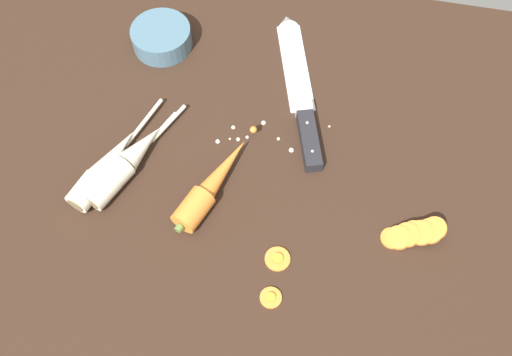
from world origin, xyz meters
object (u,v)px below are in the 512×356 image
(whole_carrot, at_px, (212,185))
(parsnip_mid_left, at_px, (120,171))
(carrot_slice_stray_near, at_px, (278,259))
(carrot_slice_stray_mid, at_px, (271,297))
(prep_bowl, at_px, (161,37))
(parsnip_front, at_px, (133,157))
(chefs_knife, at_px, (299,84))
(parsnip_mid_right, at_px, (105,168))
(carrot_slice_stack, at_px, (414,234))

(whole_carrot, height_order, parsnip_mid_left, whole_carrot)
(carrot_slice_stray_near, xyz_separation_m, carrot_slice_stray_mid, (0.00, -0.06, -0.00))
(carrot_slice_stray_mid, bearing_deg, carrot_slice_stray_near, 91.07)
(whole_carrot, distance_m, parsnip_mid_left, 0.15)
(carrot_slice_stray_mid, bearing_deg, prep_bowl, 123.63)
(parsnip_mid_left, distance_m, prep_bowl, 0.29)
(parsnip_front, height_order, parsnip_mid_left, same)
(parsnip_mid_left, relative_size, carrot_slice_stray_mid, 6.31)
(chefs_knife, height_order, parsnip_front, parsnip_front)
(parsnip_front, distance_m, carrot_slice_stray_mid, 0.32)
(parsnip_mid_right, distance_m, carrot_slice_stack, 0.50)
(carrot_slice_stack, xyz_separation_m, carrot_slice_stray_mid, (-0.20, -0.14, -0.01))
(carrot_slice_stray_near, bearing_deg, parsnip_mid_right, 163.28)
(whole_carrot, xyz_separation_m, carrot_slice_stack, (0.32, -0.01, -0.01))
(whole_carrot, relative_size, parsnip_mid_right, 0.90)
(carrot_slice_stray_near, height_order, carrot_slice_stray_mid, same)
(chefs_knife, xyz_separation_m, parsnip_mid_right, (-0.28, -0.24, 0.01))
(parsnip_mid_right, bearing_deg, carrot_slice_stack, -1.32)
(parsnip_mid_right, relative_size, carrot_slice_stack, 2.42)
(parsnip_mid_left, distance_m, parsnip_mid_right, 0.03)
(prep_bowl, bearing_deg, parsnip_front, -84.15)
(parsnip_front, distance_m, prep_bowl, 0.26)
(parsnip_mid_right, bearing_deg, whole_carrot, 1.02)
(chefs_knife, bearing_deg, prep_bowl, 170.57)
(carrot_slice_stray_near, height_order, prep_bowl, prep_bowl)
(whole_carrot, distance_m, prep_bowl, 0.32)
(parsnip_mid_left, relative_size, parsnip_mid_right, 0.87)
(chefs_knife, distance_m, whole_carrot, 0.26)
(whole_carrot, height_order, prep_bowl, whole_carrot)
(chefs_knife, height_order, prep_bowl, prep_bowl)
(carrot_slice_stack, bearing_deg, parsnip_front, 175.11)
(parsnip_front, relative_size, prep_bowl, 1.71)
(parsnip_mid_right, bearing_deg, carrot_slice_stray_near, -16.72)
(carrot_slice_stray_near, relative_size, carrot_slice_stray_mid, 1.20)
(whole_carrot, relative_size, prep_bowl, 1.90)
(chefs_knife, height_order, carrot_slice_stray_mid, chefs_knife)
(parsnip_front, xyz_separation_m, prep_bowl, (-0.03, 0.26, 0.00))
(parsnip_mid_right, bearing_deg, parsnip_mid_left, -2.45)
(parsnip_mid_left, bearing_deg, parsnip_front, 66.16)
(parsnip_front, xyz_separation_m, carrot_slice_stack, (0.46, -0.04, -0.01))
(carrot_slice_stack, height_order, prep_bowl, prep_bowl)
(whole_carrot, bearing_deg, carrot_slice_stray_near, -36.98)
(parsnip_mid_right, xyz_separation_m, carrot_slice_stray_mid, (0.30, -0.15, -0.02))
(parsnip_mid_left, relative_size, carrot_slice_stray_near, 5.25)
(parsnip_front, bearing_deg, carrot_slice_stack, -4.89)
(chefs_knife, distance_m, parsnip_mid_left, 0.35)
(chefs_knife, bearing_deg, parsnip_front, -138.44)
(parsnip_front, xyz_separation_m, carrot_slice_stray_mid, (0.26, -0.18, -0.02))
(whole_carrot, distance_m, parsnip_front, 0.14)
(whole_carrot, distance_m, parsnip_mid_right, 0.18)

